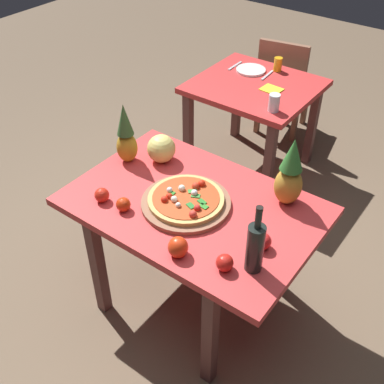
{
  "coord_description": "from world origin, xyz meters",
  "views": [
    {
      "loc": [
        1.06,
        -1.45,
        2.24
      ],
      "look_at": [
        -0.02,
        0.02,
        0.77
      ],
      "focal_mm": 44.39,
      "sensor_mm": 36.0,
      "label": 1
    }
  ],
  "objects_px": {
    "dinner_plate": "(251,70)",
    "napkin_folded": "(272,89)",
    "display_table": "(193,217)",
    "tomato_near_board": "(263,241)",
    "pizza_board": "(186,203)",
    "drinking_glass_water": "(274,103)",
    "melon": "(161,149)",
    "drinking_glass_juice": "(278,64)",
    "tomato_by_bottle": "(123,204)",
    "pineapple_right": "(126,137)",
    "tomato_at_corner": "(102,195)",
    "pizza": "(186,199)",
    "background_table": "(254,99)",
    "knife_utensil": "(267,75)",
    "wine_bottle": "(255,247)",
    "dining_chair": "(284,81)",
    "fork_utensil": "(235,66)",
    "pineapple_left": "(290,175)",
    "bell_pepper": "(178,247)",
    "tomato_beside_pepper": "(225,263)"
  },
  "relations": [
    {
      "from": "tomato_near_board",
      "to": "dining_chair",
      "type": "bearing_deg",
      "value": 114.75
    },
    {
      "from": "tomato_at_corner",
      "to": "dining_chair",
      "type": "bearing_deg",
      "value": 93.2
    },
    {
      "from": "display_table",
      "to": "pizza",
      "type": "relative_size",
      "value": 3.29
    },
    {
      "from": "wine_bottle",
      "to": "background_table",
      "type": "bearing_deg",
      "value": 120.2
    },
    {
      "from": "melon",
      "to": "tomato_at_corner",
      "type": "relative_size",
      "value": 2.12
    },
    {
      "from": "background_table",
      "to": "dinner_plate",
      "type": "distance_m",
      "value": 0.25
    },
    {
      "from": "dinner_plate",
      "to": "napkin_folded",
      "type": "distance_m",
      "value": 0.33
    },
    {
      "from": "drinking_glass_water",
      "to": "tomato_near_board",
      "type": "bearing_deg",
      "value": -63.33
    },
    {
      "from": "display_table",
      "to": "tomato_near_board",
      "type": "relative_size",
      "value": 15.89
    },
    {
      "from": "pineapple_right",
      "to": "tomato_by_bottle",
      "type": "distance_m",
      "value": 0.44
    },
    {
      "from": "melon",
      "to": "display_table",
      "type": "bearing_deg",
      "value": -28.14
    },
    {
      "from": "tomato_at_corner",
      "to": "knife_utensil",
      "type": "xyz_separation_m",
      "value": [
        -0.05,
        1.74,
        -0.03
      ]
    },
    {
      "from": "drinking_glass_water",
      "to": "wine_bottle",
      "type": "bearing_deg",
      "value": -64.66
    },
    {
      "from": "wine_bottle",
      "to": "tomato_near_board",
      "type": "distance_m",
      "value": 0.16
    },
    {
      "from": "drinking_glass_juice",
      "to": "pineapple_left",
      "type": "bearing_deg",
      "value": -59.88
    },
    {
      "from": "dining_chair",
      "to": "wine_bottle",
      "type": "xyz_separation_m",
      "value": [
        0.95,
        -2.14,
        0.37
      ]
    },
    {
      "from": "pizza",
      "to": "knife_utensil",
      "type": "distance_m",
      "value": 1.58
    },
    {
      "from": "pizza",
      "to": "dinner_plate",
      "type": "xyz_separation_m",
      "value": [
        -0.54,
        1.52,
        -0.03
      ]
    },
    {
      "from": "drinking_glass_juice",
      "to": "drinking_glass_water",
      "type": "xyz_separation_m",
      "value": [
        0.27,
        -0.55,
        0.01
      ]
    },
    {
      "from": "bell_pepper",
      "to": "fork_utensil",
      "type": "xyz_separation_m",
      "value": [
        -0.86,
        1.81,
        -0.04
      ]
    },
    {
      "from": "melon",
      "to": "drinking_glass_water",
      "type": "height_order",
      "value": "melon"
    },
    {
      "from": "dining_chair",
      "to": "dinner_plate",
      "type": "height_order",
      "value": "dining_chair"
    },
    {
      "from": "tomato_by_bottle",
      "to": "drinking_glass_juice",
      "type": "relative_size",
      "value": 0.7
    },
    {
      "from": "wine_bottle",
      "to": "drinking_glass_water",
      "type": "xyz_separation_m",
      "value": [
        -0.59,
        1.25,
        -0.07
      ]
    },
    {
      "from": "pizza",
      "to": "background_table",
      "type": "bearing_deg",
      "value": 106.64
    },
    {
      "from": "dinner_plate",
      "to": "wine_bottle",
      "type": "bearing_deg",
      "value": -58.75
    },
    {
      "from": "display_table",
      "to": "drinking_glass_juice",
      "type": "relative_size",
      "value": 12.17
    },
    {
      "from": "pineapple_left",
      "to": "pineapple_right",
      "type": "xyz_separation_m",
      "value": [
        -0.87,
        -0.2,
        -0.01
      ]
    },
    {
      "from": "background_table",
      "to": "wine_bottle",
      "type": "height_order",
      "value": "wine_bottle"
    },
    {
      "from": "fork_utensil",
      "to": "knife_utensil",
      "type": "height_order",
      "value": "same"
    },
    {
      "from": "tomato_by_bottle",
      "to": "dinner_plate",
      "type": "distance_m",
      "value": 1.76
    },
    {
      "from": "background_table",
      "to": "napkin_folded",
      "type": "xyz_separation_m",
      "value": [
        0.14,
        -0.01,
        0.12
      ]
    },
    {
      "from": "dinner_plate",
      "to": "drinking_glass_juice",
      "type": "bearing_deg",
      "value": 37.5
    },
    {
      "from": "pineapple_right",
      "to": "tomato_near_board",
      "type": "bearing_deg",
      "value": -8.91
    },
    {
      "from": "display_table",
      "to": "melon",
      "type": "distance_m",
      "value": 0.44
    },
    {
      "from": "dining_chair",
      "to": "melon",
      "type": "relative_size",
      "value": 5.43
    },
    {
      "from": "pizza",
      "to": "tomato_beside_pepper",
      "type": "bearing_deg",
      "value": -31.74
    },
    {
      "from": "melon",
      "to": "background_table",
      "type": "bearing_deg",
      "value": 93.35
    },
    {
      "from": "background_table",
      "to": "dinner_plate",
      "type": "height_order",
      "value": "dinner_plate"
    },
    {
      "from": "tomato_near_board",
      "to": "napkin_folded",
      "type": "bearing_deg",
      "value": 117.52
    },
    {
      "from": "pizza_board",
      "to": "bell_pepper",
      "type": "height_order",
      "value": "bell_pepper"
    },
    {
      "from": "tomato_at_corner",
      "to": "tomato_near_board",
      "type": "xyz_separation_m",
      "value": [
        0.8,
        0.19,
        0.0
      ]
    },
    {
      "from": "pizza_board",
      "to": "napkin_folded",
      "type": "height_order",
      "value": "pizza_board"
    },
    {
      "from": "pineapple_right",
      "to": "tomato_beside_pepper",
      "type": "bearing_deg",
      "value": -21.98
    },
    {
      "from": "pizza_board",
      "to": "drinking_glass_water",
      "type": "relative_size",
      "value": 3.82
    },
    {
      "from": "bell_pepper",
      "to": "pineapple_left",
      "type": "bearing_deg",
      "value": 71.07
    },
    {
      "from": "display_table",
      "to": "pizza_board",
      "type": "relative_size",
      "value": 2.79
    },
    {
      "from": "dinner_plate",
      "to": "napkin_folded",
      "type": "bearing_deg",
      "value": -32.89
    },
    {
      "from": "tomato_at_corner",
      "to": "napkin_folded",
      "type": "distance_m",
      "value": 1.57
    },
    {
      "from": "pineapple_right",
      "to": "drinking_glass_water",
      "type": "height_order",
      "value": "pineapple_right"
    }
  ]
}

